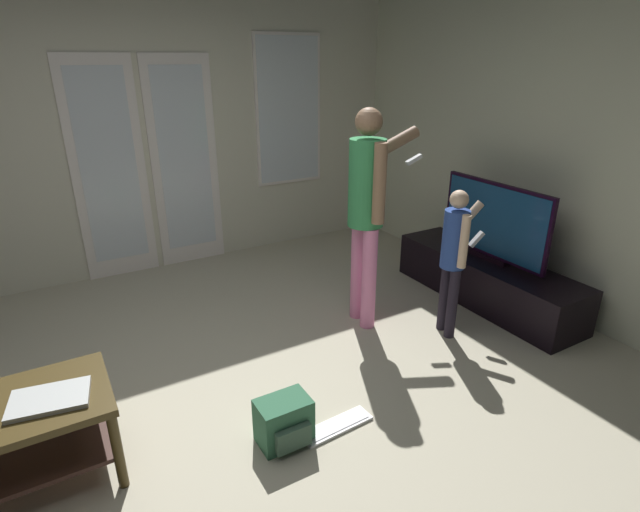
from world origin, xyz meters
TOP-DOWN VIEW (x-y plane):
  - ground_plane at (0.00, 0.00)m, footprint 6.01×5.16m
  - wall_back_with_doors at (0.08, 2.55)m, footprint 6.01×0.09m
  - wall_right_plain at (2.98, 0.00)m, footprint 0.06×5.16m
  - coffee_table at (-1.00, 0.01)m, footprint 1.01×0.56m
  - tv_stand at (2.59, 0.29)m, footprint 0.50×1.73m
  - flat_screen_tv at (2.58, 0.29)m, footprint 0.08×1.06m
  - person_adult at (1.46, 0.53)m, footprint 0.75×0.45m
  - person_child at (1.91, 0.06)m, footprint 0.43×0.30m
  - backpack at (0.30, -0.36)m, footprint 0.29×0.24m
  - loose_keyboard at (0.61, -0.42)m, footprint 0.45×0.15m
  - laptop_closed at (-0.77, -0.04)m, footprint 0.39×0.29m

SIDE VIEW (x-z plane):
  - ground_plane at x=0.00m, z-range -0.02..0.00m
  - loose_keyboard at x=0.61m, z-range 0.00..0.02m
  - backpack at x=0.30m, z-range 0.00..0.26m
  - tv_stand at x=2.59m, z-range 0.00..0.39m
  - coffee_table at x=-1.00m, z-range 0.11..0.59m
  - laptop_closed at x=-0.77m, z-range 0.48..0.50m
  - person_child at x=1.91m, z-range 0.11..1.25m
  - flat_screen_tv at x=2.58m, z-range 0.39..1.06m
  - person_adult at x=1.46m, z-range 0.17..1.85m
  - wall_back_with_doors at x=0.08m, z-range -0.04..2.75m
  - wall_right_plain at x=2.98m, z-range 0.00..2.76m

